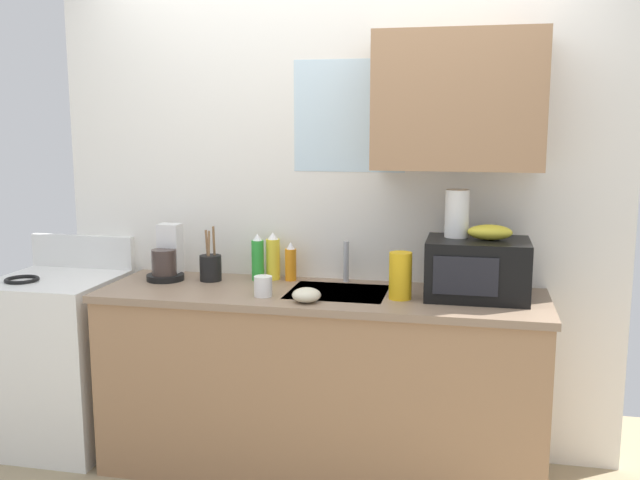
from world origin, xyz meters
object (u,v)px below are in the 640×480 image
utensil_crock (211,267)px  coffee_maker (167,259)px  banana_bunch (490,232)px  dish_soap_bottle_orange (291,263)px  dish_soap_bottle_green (258,258)px  paper_towel_roll (457,213)px  mug_white (263,286)px  stove_range (60,360)px  cereal_canister (400,276)px  microwave (477,269)px  dish_soap_bottle_yellow (273,257)px  small_bowl (306,295)px

utensil_crock → coffee_maker: bearing=-177.1°
banana_bunch → dish_soap_bottle_orange: banana_bunch is taller
utensil_crock → dish_soap_bottle_green: bearing=15.1°
banana_bunch → paper_towel_roll: size_ratio=0.91×
banana_bunch → utensil_crock: 1.39m
mug_white → utensil_crock: size_ratio=0.34×
paper_towel_roll → stove_range: bearing=-177.3°
cereal_canister → banana_bunch: bearing=14.4°
paper_towel_roll → coffee_maker: paper_towel_roll is taller
microwave → dish_soap_bottle_yellow: size_ratio=1.89×
stove_range → mug_white: stove_range is taller
microwave → cereal_canister: 0.35m
microwave → cereal_canister: bearing=-163.8°
dish_soap_bottle_orange → small_bowl: bearing=-66.4°
paper_towel_roll → dish_soap_bottle_green: paper_towel_roll is taller
cereal_canister → coffee_maker: bearing=172.5°
dish_soap_bottle_orange → cereal_canister: (0.58, -0.26, 0.02)m
stove_range → cereal_canister: 1.87m
banana_bunch → utensil_crock: (-1.37, 0.07, -0.23)m
coffee_maker → utensil_crock: size_ratio=1.00×
microwave → banana_bunch: banana_bunch is taller
dish_soap_bottle_green → small_bowl: bearing=-47.9°
dish_soap_bottle_yellow → dish_soap_bottle_green: dish_soap_bottle_yellow is taller
coffee_maker → utensil_crock: 0.23m
dish_soap_bottle_green → mug_white: 0.35m
microwave → small_bowl: microwave is taller
microwave → banana_bunch: bearing=1.8°
dish_soap_bottle_orange → utensil_crock: utensil_crock is taller
dish_soap_bottle_orange → cereal_canister: size_ratio=0.92×
banana_bunch → mug_white: size_ratio=2.11×
dish_soap_bottle_green → dish_soap_bottle_orange: bearing=10.0°
microwave → dish_soap_bottle_orange: size_ratio=2.33×
stove_range → paper_towel_roll: (2.03, 0.10, 0.82)m
microwave → paper_towel_roll: size_ratio=2.09×
coffee_maker → mug_white: bearing=-23.0°
cereal_canister → mug_white: cereal_canister is taller
coffee_maker → small_bowl: (0.81, -0.31, -0.07)m
cereal_canister → small_bowl: 0.44m
stove_range → banana_bunch: banana_bunch is taller
microwave → dish_soap_bottle_yellow: 1.03m
coffee_maker → microwave: bearing=-2.2°
dish_soap_bottle_orange → dish_soap_bottle_green: bearing=-170.0°
microwave → small_bowl: (-0.74, -0.25, -0.10)m
stove_range → dish_soap_bottle_yellow: bearing=10.9°
dish_soap_bottle_orange → dish_soap_bottle_yellow: 0.10m
dish_soap_bottle_green → cereal_canister: bearing=-17.2°
stove_range → coffee_maker: 0.80m
paper_towel_roll → microwave: bearing=-27.4°
banana_bunch → small_bowl: 0.88m
dish_soap_bottle_orange → stove_range: bearing=-170.2°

